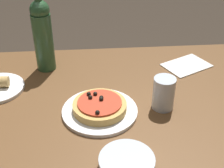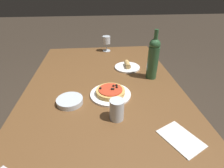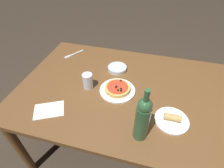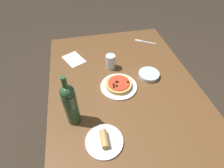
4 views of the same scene
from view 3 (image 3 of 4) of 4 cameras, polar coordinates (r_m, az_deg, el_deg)
The scene contains 10 objects.
ground_plane at distance 1.80m, azimuth 4.39°, elevation -18.82°, with size 14.00×14.00×0.00m, color #382D23.
dining_table at distance 1.28m, azimuth 5.87°, elevation -4.18°, with size 1.58×1.00×0.72m.
dinner_plate at distance 1.21m, azimuth 1.77°, elevation -2.07°, with size 0.24×0.24×0.01m.
pizza at distance 1.19m, azimuth 1.80°, elevation -1.34°, with size 0.17×0.17×0.04m.
wine_bottle at distance 0.88m, azimuth 9.91°, elevation -10.99°, with size 0.07×0.07×0.34m.
water_cup at distance 1.21m, azimuth -7.92°, elevation 0.99°, with size 0.07×0.07×0.11m.
side_bowl at distance 1.39m, azimuth 1.73°, elevation 5.13°, with size 0.15×0.15×0.03m.
fork at distance 1.62m, azimuth -12.62°, elevation 9.41°, with size 0.12×0.17×0.00m.
side_plate at distance 1.09m, azimuth 18.92°, elevation -10.96°, with size 0.20×0.20×0.05m.
paper_napkin at distance 1.16m, azimuth -19.86°, elevation -8.01°, with size 0.22×0.19×0.00m.
Camera 3 is at (-0.10, 0.89, 1.56)m, focal length 28.00 mm.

